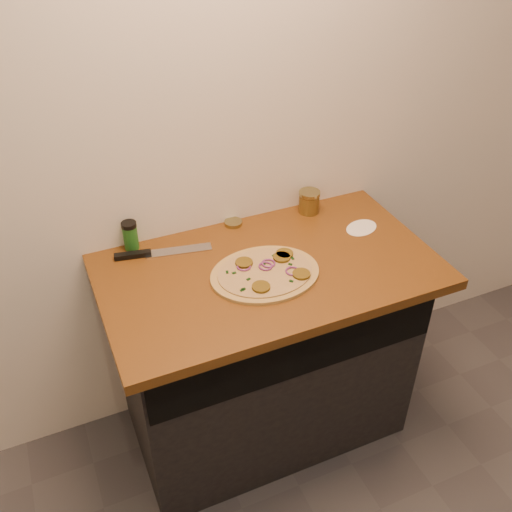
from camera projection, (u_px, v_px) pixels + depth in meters
name	position (u px, v px, depth m)	size (l,w,h in m)	color
cabinet	(264.00, 353.00, 2.33)	(1.10, 0.60, 0.86)	black
countertop	(268.00, 270.00, 2.04)	(1.20, 0.70, 0.04)	brown
pizza	(266.00, 273.00, 1.98)	(0.39, 0.39, 0.03)	tan
chefs_knife	(155.00, 253.00, 2.08)	(0.35, 0.10, 0.02)	#B7BAC1
mason_jar_lid	(233.00, 223.00, 2.24)	(0.07, 0.07, 0.02)	#908753
salsa_jar	(309.00, 202.00, 2.30)	(0.09, 0.09, 0.09)	#9E140F
spice_shaker	(130.00, 235.00, 2.09)	(0.06, 0.06, 0.11)	#1E5F1E
flour_spill	(361.00, 228.00, 2.23)	(0.14, 0.14, 0.00)	white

